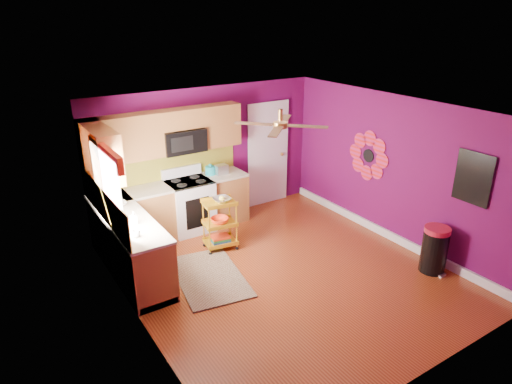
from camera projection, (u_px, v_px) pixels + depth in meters
ground at (285, 274)px, 6.98m from camera, size 5.00×5.00×0.00m
room_envelope at (289, 173)px, 6.39m from camera, size 4.54×5.04×2.52m
lower_cabinets at (155, 225)px, 7.56m from camera, size 2.81×2.31×0.94m
electric_range at (190, 205)px, 8.22m from camera, size 0.76×0.66×1.13m
upper_cabinetry at (146, 140)px, 7.38m from camera, size 2.80×2.30×1.26m
left_window at (106, 174)px, 6.03m from camera, size 0.08×1.35×1.08m
panel_door at (268, 155)px, 9.20m from camera, size 0.95×0.11×2.15m
right_wall_art at (412, 165)px, 7.30m from camera, size 0.04×2.74×1.04m
ceiling_fan at (280, 124)px, 6.28m from camera, size 1.01×1.01×0.26m
shag_rug at (209, 277)px, 6.89m from camera, size 1.18×1.67×0.02m
rolling_cart at (220, 222)px, 7.55m from camera, size 0.58×0.46×0.95m
trash_can at (434, 250)px, 6.93m from camera, size 0.40×0.43×0.74m
teal_kettle at (210, 170)px, 8.34m from camera, size 0.18×0.18×0.21m
toaster at (221, 170)px, 8.36m from camera, size 0.22×0.15×0.18m
soap_bottle_a at (134, 218)px, 6.42m from camera, size 0.08×0.09×0.19m
soap_bottle_b at (117, 205)px, 6.86m from camera, size 0.13×0.13×0.17m
counter_dish at (118, 204)px, 7.03m from camera, size 0.25×0.25×0.06m
counter_cup at (136, 234)px, 6.07m from camera, size 0.12×0.12×0.10m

